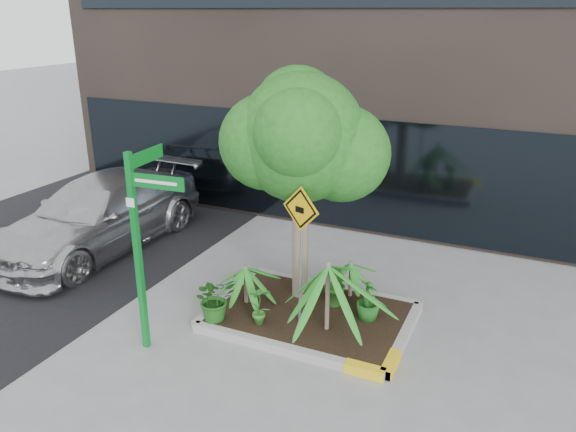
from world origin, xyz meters
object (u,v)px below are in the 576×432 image
at_px(street_sign_post, 141,231).
at_px(cattle_sign, 301,233).
at_px(parked_car, 100,214).
at_px(tree, 301,138).

distance_m(street_sign_post, cattle_sign, 2.39).
relative_size(parked_car, street_sign_post, 1.70).
xyz_separation_m(tree, cattle_sign, (0.38, -0.88, -1.29)).
bearing_deg(cattle_sign, tree, 131.29).
xyz_separation_m(parked_car, cattle_sign, (5.35, -1.34, 0.95)).
bearing_deg(street_sign_post, parked_car, 136.77).
xyz_separation_m(tree, parked_car, (-4.98, 0.47, -2.24)).
bearing_deg(tree, street_sign_post, -124.59).
bearing_deg(tree, parked_car, 174.62).
bearing_deg(parked_car, street_sign_post, -36.37).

